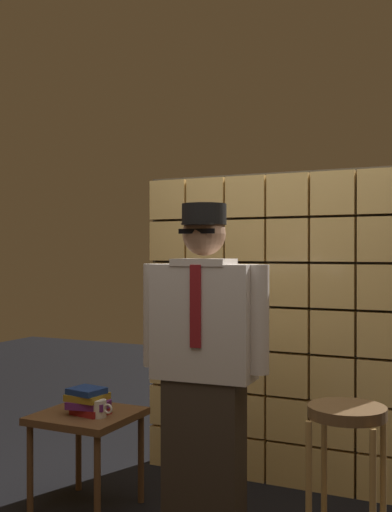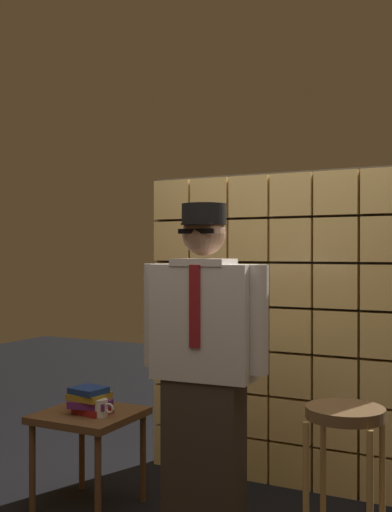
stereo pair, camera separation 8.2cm
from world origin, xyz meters
TOP-DOWN VIEW (x-y plane):
  - glass_block_wall at (-0.00, 1.31)m, footprint 1.97×0.10m
  - standing_person at (-0.16, 0.40)m, footprint 0.67×0.29m
  - bar_stool at (0.57, 0.28)m, footprint 0.34×0.34m
  - side_table at (-0.91, 0.45)m, footprint 0.52×0.52m
  - book_stack at (-0.88, 0.42)m, footprint 0.24×0.20m
  - coffee_mug at (-0.79, 0.40)m, footprint 0.13×0.08m

SIDE VIEW (x-z plane):
  - side_table at x=-0.91m, z-range 0.20..0.75m
  - bar_stool at x=0.57m, z-range 0.19..0.97m
  - coffee_mug at x=-0.79m, z-range 0.55..0.64m
  - book_stack at x=-0.88m, z-range 0.55..0.69m
  - standing_person at x=-0.16m, z-range 0.04..1.73m
  - glass_block_wall at x=0.00m, z-range -0.02..1.95m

